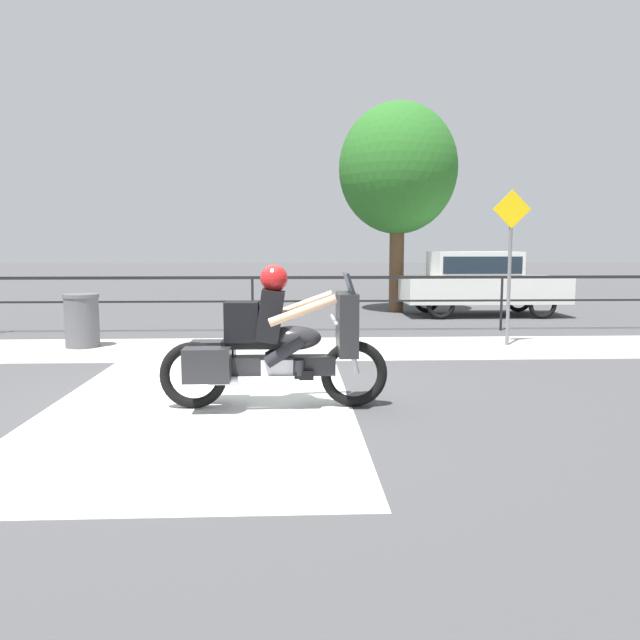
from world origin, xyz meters
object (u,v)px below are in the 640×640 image
parked_car (479,279)px  street_sign (510,251)px  trash_bin (82,321)px  tree_behind_sign (398,169)px  motorcycle (274,344)px

parked_car → street_sign: (-0.91, -4.77, 0.74)m
trash_bin → tree_behind_sign: 9.08m
street_sign → tree_behind_sign: bearing=99.8°
trash_bin → street_sign: 7.43m
motorcycle → trash_bin: bearing=132.1°
street_sign → trash_bin: bearing=179.0°
parked_car → street_sign: bearing=-101.4°
trash_bin → tree_behind_sign: (6.34, 5.64, 3.24)m
trash_bin → motorcycle: bearing=-50.8°
trash_bin → street_sign: street_sign is taller
tree_behind_sign → parked_car: bearing=-27.5°
motorcycle → parked_car: bearing=64.1°
parked_car → street_sign: 4.91m
motorcycle → tree_behind_sign: bearing=76.2°
motorcycle → tree_behind_sign: 10.66m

